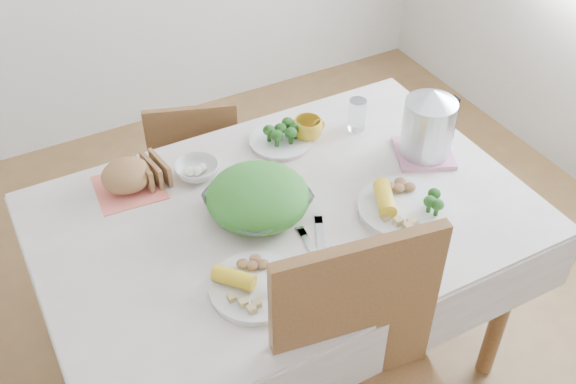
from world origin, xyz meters
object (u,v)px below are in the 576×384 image
salad_bowl (258,204)px  yellow_mug (308,129)px  chair_far (195,155)px  dinner_plate_left (255,287)px  dining_table (286,294)px  dinner_plate_right (405,209)px  electric_kettle (428,125)px

salad_bowl → yellow_mug: yellow_mug is taller
chair_far → salad_bowl: chair_far is taller
dinner_plate_left → yellow_mug: 0.72m
yellow_mug → salad_bowl: bearing=-140.8°
dinner_plate_left → dining_table: bearing=47.4°
chair_far → dinner_plate_right: chair_far is taller
dining_table → dinner_plate_left: size_ratio=5.42×
salad_bowl → dinner_plate_left: 0.32m
dinner_plate_right → chair_far: bearing=109.6°
dinner_plate_left → electric_kettle: bearing=19.5°
salad_bowl → electric_kettle: bearing=-0.3°
dinner_plate_left → dinner_plate_right: size_ratio=0.88×
dinner_plate_left → chair_far: bearing=78.4°
dinner_plate_right → yellow_mug: (-0.08, 0.47, 0.03)m
chair_far → dinner_plate_left: chair_far is taller
dinner_plate_right → yellow_mug: 0.48m
dinner_plate_left → dinner_plate_right: bearing=7.1°
yellow_mug → electric_kettle: 0.41m
electric_kettle → chair_far: bearing=112.9°
dinner_plate_left → yellow_mug: bearing=49.0°
dinner_plate_right → yellow_mug: yellow_mug is taller
dinner_plate_left → yellow_mug: (0.47, 0.54, 0.03)m
dining_table → dinner_plate_right: size_ratio=4.75×
dining_table → dinner_plate_left: (-0.22, -0.24, 0.40)m
yellow_mug → dinner_plate_right: bearing=-80.8°
dining_table → chair_far: bearing=90.9°
dining_table → dinner_plate_right: (0.33, -0.17, 0.40)m
chair_far → dinner_plate_right: 1.06m
dinner_plate_left → dinner_plate_right: dinner_plate_right is taller
dinner_plate_right → electric_kettle: size_ratio=1.22×
dining_table → yellow_mug: 0.58m
dining_table → yellow_mug: (0.25, 0.30, 0.43)m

